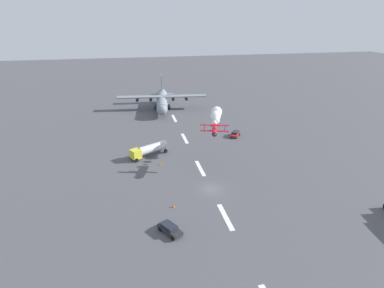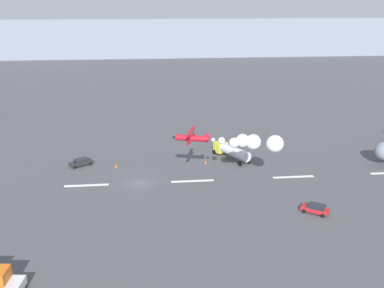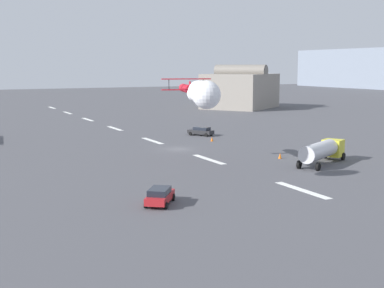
% 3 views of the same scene
% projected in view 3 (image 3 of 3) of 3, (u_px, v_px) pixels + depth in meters
% --- Properties ---
extents(ground_plane, '(440.00, 440.00, 0.00)m').
position_uv_depth(ground_plane, '(178.00, 149.00, 78.04)').
color(ground_plane, '#4C4C51').
rests_on(ground_plane, ground).
extents(runway_stripe_0, '(8.00, 0.90, 0.01)m').
position_uv_depth(runway_stripe_0, '(52.00, 108.00, 155.45)').
color(runway_stripe_0, white).
rests_on(runway_stripe_0, ground).
extents(runway_stripe_1, '(8.00, 0.90, 0.01)m').
position_uv_depth(runway_stripe_1, '(68.00, 113.00, 138.25)').
color(runway_stripe_1, white).
rests_on(runway_stripe_1, ground).
extents(runway_stripe_2, '(8.00, 0.90, 0.01)m').
position_uv_depth(runway_stripe_2, '(88.00, 119.00, 121.05)').
color(runway_stripe_2, white).
rests_on(runway_stripe_2, ground).
extents(runway_stripe_3, '(8.00, 0.90, 0.01)m').
position_uv_depth(runway_stripe_3, '(115.00, 128.00, 103.85)').
color(runway_stripe_3, white).
rests_on(runway_stripe_3, ground).
extents(runway_stripe_4, '(8.00, 0.90, 0.01)m').
position_uv_depth(runway_stripe_4, '(152.00, 141.00, 86.64)').
color(runway_stripe_4, white).
rests_on(runway_stripe_4, ground).
extents(runway_stripe_5, '(8.00, 0.90, 0.01)m').
position_uv_depth(runway_stripe_5, '(209.00, 159.00, 69.44)').
color(runway_stripe_5, white).
rests_on(runway_stripe_5, ground).
extents(runway_stripe_6, '(8.00, 0.90, 0.01)m').
position_uv_depth(runway_stripe_6, '(302.00, 190.00, 52.24)').
color(runway_stripe_6, white).
rests_on(runway_stripe_6, ground).
extents(stunt_biplane_red, '(18.53, 9.00, 2.91)m').
position_uv_depth(stunt_biplane_red, '(200.00, 92.00, 57.39)').
color(stunt_biplane_red, red).
extents(fuel_tanker_truck, '(6.98, 9.94, 2.90)m').
position_uv_depth(fuel_tanker_truck, '(322.00, 150.00, 65.79)').
color(fuel_tanker_truck, yellow).
rests_on(fuel_tanker_truck, ground).
extents(followme_car_yellow, '(4.47, 4.00, 1.52)m').
position_uv_depth(followme_car_yellow, '(160.00, 196.00, 46.75)').
color(followme_car_yellow, '#B21E23').
rests_on(followme_car_yellow, ground).
extents(airport_staff_sedan, '(4.84, 3.95, 1.52)m').
position_uv_depth(airport_staff_sedan, '(201.00, 131.00, 93.13)').
color(airport_staff_sedan, '#262628').
rests_on(airport_staff_sedan, ground).
extents(hangar_building, '(25.75, 26.99, 12.66)m').
position_uv_depth(hangar_building, '(240.00, 90.00, 153.72)').
color(hangar_building, gray).
rests_on(hangar_building, ground).
extents(traffic_cone_near, '(0.44, 0.44, 0.75)m').
position_uv_depth(traffic_cone_near, '(212.00, 139.00, 86.06)').
color(traffic_cone_near, orange).
rests_on(traffic_cone_near, ground).
extents(traffic_cone_far, '(0.44, 0.44, 0.75)m').
position_uv_depth(traffic_cone_far, '(280.00, 156.00, 70.09)').
color(traffic_cone_far, orange).
rests_on(traffic_cone_far, ground).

